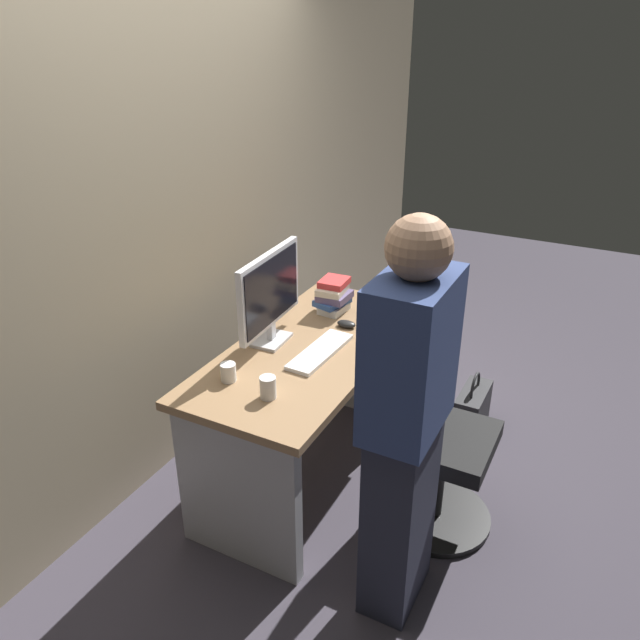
# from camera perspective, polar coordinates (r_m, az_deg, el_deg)

# --- Properties ---
(ground_plane) EXTENTS (9.00, 9.00, 0.00)m
(ground_plane) POSITION_cam_1_polar(r_m,az_deg,el_deg) (3.41, -0.77, -13.64)
(ground_plane) COLOR #3D3842
(wall_back) EXTENTS (6.40, 0.10, 3.00)m
(wall_back) POSITION_cam_1_polar(r_m,az_deg,el_deg) (3.15, -13.83, 12.84)
(wall_back) COLOR tan
(wall_back) RESTS_ON ground
(desk) EXTENTS (1.45, 0.68, 0.76)m
(desk) POSITION_cam_1_polar(r_m,az_deg,el_deg) (3.11, -0.82, -6.20)
(desk) COLOR #93704C
(desk) RESTS_ON ground
(office_chair) EXTENTS (0.52, 0.52, 0.94)m
(office_chair) POSITION_cam_1_polar(r_m,az_deg,el_deg) (2.94, 10.20, -11.04)
(office_chair) COLOR black
(office_chair) RESTS_ON ground
(person_at_desk) EXTENTS (0.40, 0.24, 1.64)m
(person_at_desk) POSITION_cam_1_polar(r_m,az_deg,el_deg) (2.31, 7.88, -9.76)
(person_at_desk) COLOR #262838
(person_at_desk) RESTS_ON ground
(monitor) EXTENTS (0.54, 0.15, 0.46)m
(monitor) POSITION_cam_1_polar(r_m,az_deg,el_deg) (2.93, -4.62, 2.47)
(monitor) COLOR silver
(monitor) RESTS_ON desk
(keyboard) EXTENTS (0.43, 0.15, 0.02)m
(keyboard) POSITION_cam_1_polar(r_m,az_deg,el_deg) (2.92, 0.02, -2.92)
(keyboard) COLOR white
(keyboard) RESTS_ON desk
(mouse) EXTENTS (0.06, 0.10, 0.03)m
(mouse) POSITION_cam_1_polar(r_m,az_deg,el_deg) (3.16, 2.45, -0.37)
(mouse) COLOR black
(mouse) RESTS_ON desk
(cup_near_keyboard) EXTENTS (0.07, 0.07, 0.10)m
(cup_near_keyboard) POSITION_cam_1_polar(r_m,az_deg,el_deg) (2.58, -4.82, -6.21)
(cup_near_keyboard) COLOR silver
(cup_near_keyboard) RESTS_ON desk
(cup_by_monitor) EXTENTS (0.07, 0.07, 0.08)m
(cup_by_monitor) POSITION_cam_1_polar(r_m,az_deg,el_deg) (2.72, -8.44, -4.79)
(cup_by_monitor) COLOR white
(cup_by_monitor) RESTS_ON desk
(book_stack) EXTENTS (0.21, 0.17, 0.18)m
(book_stack) POSITION_cam_1_polar(r_m,az_deg,el_deg) (3.31, 1.25, 2.26)
(book_stack) COLOR white
(book_stack) RESTS_ON desk
(handbag) EXTENTS (0.34, 0.14, 0.38)m
(handbag) POSITION_cam_1_polar(r_m,az_deg,el_deg) (3.74, 13.83, -7.99)
(handbag) COLOR #262628
(handbag) RESTS_ON ground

